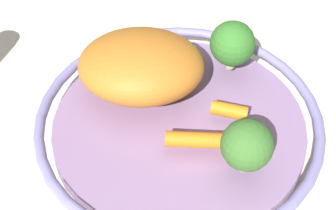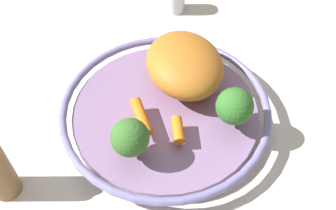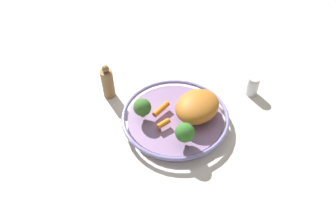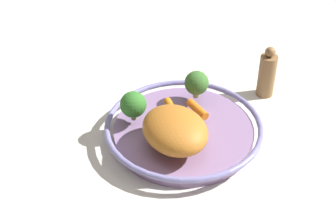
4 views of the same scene
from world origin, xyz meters
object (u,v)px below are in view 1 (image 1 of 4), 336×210
broccoli_floret_large (232,44)px  broccoli_floret_mid (247,145)px  baby_carrot_left (229,111)px  serving_bowl (179,126)px  roast_chicken_piece (141,66)px  baby_carrot_center (194,140)px

broccoli_floret_large → broccoli_floret_mid: broccoli_floret_large is taller
baby_carrot_left → serving_bowl: bearing=-91.3°
roast_chicken_piece → baby_carrot_left: roast_chicken_piece is taller
baby_carrot_center → baby_carrot_left: bearing=136.2°
serving_bowl → roast_chicken_piece: size_ratio=2.25×
roast_chicken_piece → broccoli_floret_large: same height
baby_carrot_center → roast_chicken_piece: bearing=-146.7°
roast_chicken_piece → broccoli_floret_large: 0.12m
serving_bowl → baby_carrot_center: 0.06m
serving_bowl → roast_chicken_piece: bearing=-137.2°
broccoli_floret_large → roast_chicken_piece: bearing=-72.1°
broccoli_floret_large → baby_carrot_left: bearing=-5.1°
serving_bowl → broccoli_floret_large: 0.12m
broccoli_floret_large → broccoli_floret_mid: bearing=0.8°
baby_carrot_left → broccoli_floret_large: size_ratio=0.63×
baby_carrot_left → broccoli_floret_mid: size_ratio=0.65×
roast_chicken_piece → broccoli_floret_mid: size_ratio=2.32×
roast_chicken_piece → serving_bowl: bearing=42.8°
serving_bowl → broccoli_floret_mid: broccoli_floret_mid is taller
serving_bowl → baby_carrot_left: 0.07m
serving_bowl → broccoli_floret_large: broccoli_floret_large is taller
broccoli_floret_large → baby_carrot_center: bearing=-20.9°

